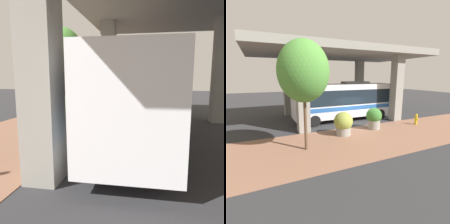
# 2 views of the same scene
# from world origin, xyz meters

# --- Properties ---
(ground_plane) EXTENTS (80.00, 80.00, 0.00)m
(ground_plane) POSITION_xyz_m (0.00, 0.00, 0.00)
(ground_plane) COLOR #2D2D30
(ground_plane) RESTS_ON ground
(sidewalk_strip) EXTENTS (6.00, 40.00, 0.02)m
(sidewalk_strip) POSITION_xyz_m (-3.00, 0.00, 0.01)
(sidewalk_strip) COLOR #845B47
(sidewalk_strip) RESTS_ON ground
(bus) EXTENTS (2.70, 10.45, 3.83)m
(bus) POSITION_xyz_m (2.76, -0.25, 2.07)
(bus) COLOR silver
(bus) RESTS_ON ground
(planter_front) EXTENTS (1.30, 1.30, 1.79)m
(planter_front) POSITION_xyz_m (-1.16, -0.85, 0.93)
(planter_front) COLOR gray
(planter_front) RESTS_ON ground
(planter_middle) EXTENTS (1.43, 1.43, 1.77)m
(planter_middle) POSITION_xyz_m (-1.52, 2.16, 0.90)
(planter_middle) COLOR gray
(planter_middle) RESTS_ON ground
(street_tree_near) EXTENTS (2.87, 2.87, 6.32)m
(street_tree_near) POSITION_xyz_m (-2.99, 5.37, 4.58)
(street_tree_near) COLOR brown
(street_tree_near) RESTS_ON ground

